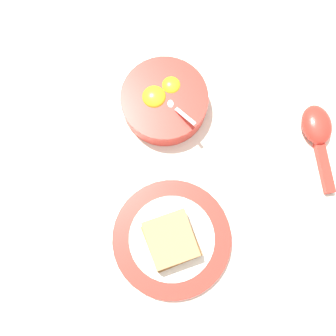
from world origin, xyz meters
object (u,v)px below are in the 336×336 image
at_px(egg_bowl, 164,101).
at_px(toast_plate, 172,239).
at_px(soup_spoon, 318,131).
at_px(toast_sandwich, 171,240).

relative_size(egg_bowl, toast_plate, 0.77).
relative_size(egg_bowl, soup_spoon, 0.96).
height_order(toast_sandwich, soup_spoon, toast_sandwich).
bearing_deg(toast_plate, soup_spoon, -59.54).
bearing_deg(toast_plate, toast_sandwich, 150.97).
relative_size(toast_plate, toast_sandwich, 2.02).
bearing_deg(toast_sandwich, soup_spoon, -59.21).
height_order(egg_bowl, soup_spoon, egg_bowl).
relative_size(egg_bowl, toast_sandwich, 1.55).
bearing_deg(soup_spoon, toast_sandwich, 120.79).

